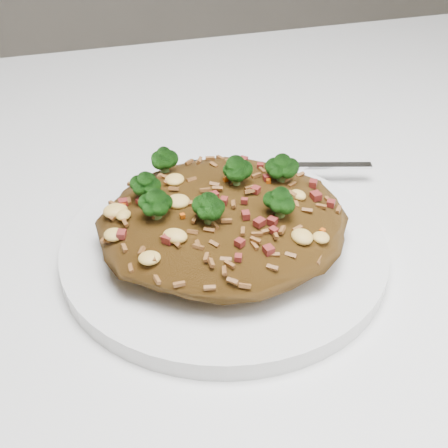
{
  "coord_description": "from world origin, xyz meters",
  "views": [
    {
      "loc": [
        -0.2,
        -0.41,
        1.05
      ],
      "look_at": [
        -0.1,
        -0.06,
        0.78
      ],
      "focal_mm": 50.0,
      "sensor_mm": 36.0,
      "label": 1
    }
  ],
  "objects_px": {
    "plate": "(224,248)",
    "fried_rice": "(223,212)",
    "dining_table": "(312,274)",
    "fork": "(288,166)"
  },
  "relations": [
    {
      "from": "plate",
      "to": "fork",
      "type": "height_order",
      "value": "fork"
    },
    {
      "from": "dining_table",
      "to": "fried_rice",
      "type": "height_order",
      "value": "fried_rice"
    },
    {
      "from": "dining_table",
      "to": "fork",
      "type": "bearing_deg",
      "value": 124.68
    },
    {
      "from": "fork",
      "to": "dining_table",
      "type": "bearing_deg",
      "value": -39.91
    },
    {
      "from": "plate",
      "to": "fried_rice",
      "type": "xyz_separation_m",
      "value": [
        -0.0,
        0.0,
        0.03
      ]
    },
    {
      "from": "plate",
      "to": "fried_rice",
      "type": "relative_size",
      "value": 1.33
    },
    {
      "from": "fork",
      "to": "fried_rice",
      "type": "bearing_deg",
      "value": -119.19
    },
    {
      "from": "dining_table",
      "to": "fried_rice",
      "type": "relative_size",
      "value": 6.61
    },
    {
      "from": "dining_table",
      "to": "plate",
      "type": "distance_m",
      "value": 0.15
    },
    {
      "from": "fried_rice",
      "to": "fork",
      "type": "distance_m",
      "value": 0.12
    }
  ]
}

